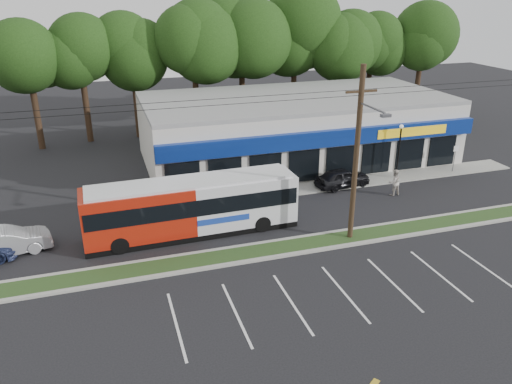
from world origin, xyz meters
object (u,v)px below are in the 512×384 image
at_px(sign_post, 455,154).
at_px(car_dark, 342,178).
at_px(car_silver, 5,242).
at_px(utility_pole, 355,151).
at_px(lamp_post, 399,145).
at_px(pedestrian_b, 394,182).
at_px(metrobus, 192,206).
at_px(pedestrian_a, 294,188).

distance_m(sign_post, car_dark, 9.77).
height_order(car_dark, car_silver, car_silver).
height_order(utility_pole, car_dark, utility_pole).
bearing_deg(sign_post, utility_pole, -149.85).
bearing_deg(car_silver, lamp_post, -93.77).
xyz_separation_m(car_dark, pedestrian_b, (2.73, -2.50, 0.24)).
height_order(utility_pole, lamp_post, utility_pole).
bearing_deg(utility_pole, sign_post, 30.15).
height_order(metrobus, car_dark, metrobus).
distance_m(car_silver, pedestrian_a, 18.00).
relative_size(pedestrian_a, pedestrian_b, 0.88).
height_order(pedestrian_a, pedestrian_b, pedestrian_b).
distance_m(lamp_post, metrobus, 17.15).
bearing_deg(metrobus, pedestrian_b, 4.56).
xyz_separation_m(metrobus, pedestrian_b, (14.58, 1.50, -0.82)).
xyz_separation_m(lamp_post, pedestrian_b, (-2.00, -2.80, -1.72)).
xyz_separation_m(car_silver, pedestrian_b, (24.84, 0.96, 0.18)).
relative_size(car_silver, pedestrian_b, 2.45).
bearing_deg(pedestrian_b, sign_post, -163.97).
height_order(metrobus, pedestrian_b, metrobus).
bearing_deg(utility_pole, pedestrian_b, 39.44).
bearing_deg(car_silver, sign_post, -95.41).
bearing_deg(car_dark, pedestrian_b, -140.54).
relative_size(metrobus, car_dark, 3.00).
distance_m(utility_pole, sign_post, 15.71).
xyz_separation_m(utility_pole, car_dark, (3.44, 7.57, -4.70)).
height_order(car_dark, pedestrian_a, pedestrian_a).
distance_m(metrobus, car_silver, 10.32).
bearing_deg(utility_pole, pedestrian_a, 97.27).
distance_m(sign_post, car_silver, 32.04).
bearing_deg(pedestrian_b, lamp_post, -129.70).
relative_size(utility_pole, car_silver, 10.73).
bearing_deg(pedestrian_a, utility_pole, 52.98).
xyz_separation_m(lamp_post, sign_post, (5.00, -0.23, -1.12)).
height_order(metrobus, pedestrian_a, metrobus).
bearing_deg(pedestrian_b, pedestrian_a, -15.84).
bearing_deg(utility_pole, car_dark, 65.59).
xyz_separation_m(car_dark, car_silver, (-22.11, -3.46, 0.06)).
relative_size(lamp_post, pedestrian_a, 2.54).
relative_size(car_dark, pedestrian_b, 2.20).
distance_m(car_dark, car_silver, 22.38).
bearing_deg(lamp_post, pedestrian_a, -171.45).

